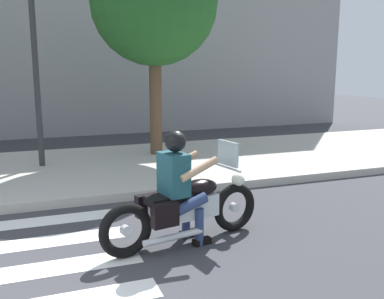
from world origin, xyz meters
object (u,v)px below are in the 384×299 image
Objects in this scene: rider at (180,180)px; street_lamp at (34,41)px; motorcycle at (185,208)px; tree_near_rack at (154,2)px.

rider is 0.32× the size of street_lamp.
rider is at bearing -71.39° from street_lamp.
tree_near_rack reaches higher than motorcycle.
motorcycle is 0.50× the size of street_lamp.
tree_near_rack reaches higher than street_lamp.
motorcycle is at bearing -70.48° from street_lamp.
rider is 5.78m from tree_near_rack.
rider is 5.15m from street_lamp.
street_lamp reaches higher than rider.
tree_near_rack is at bearing 78.56° from motorcycle.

